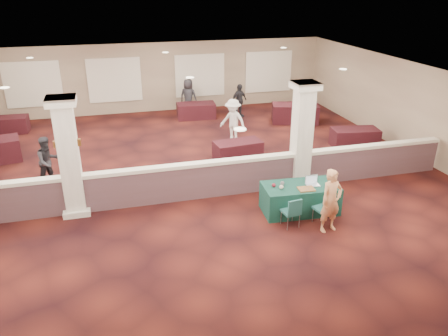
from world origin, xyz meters
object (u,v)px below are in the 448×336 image
object	(u,v)px
conf_chair_side	(292,210)
woman	(331,201)
near_table	(300,198)
far_table_front_center	(238,150)
attendee_d	(188,97)
conf_chair_main	(326,207)
far_table_back_center	(196,111)
far_table_back_right	(295,113)
attendee_b	(233,121)
far_table_front_right	(355,138)
far_table_back_left	(7,125)
attendee_c	(239,101)
attendee_a	(48,161)

from	to	relation	value
conf_chair_side	woman	xyz separation A→B (m)	(0.84, -0.37, 0.34)
near_table	woman	xyz separation A→B (m)	(0.30, -1.10, 0.44)
far_table_front_center	attendee_d	distance (m)	6.03
conf_chair_main	far_table_back_center	distance (m)	10.25
conf_chair_side	far_table_front_center	bearing A→B (deg)	82.57
far_table_back_right	far_table_back_center	bearing A→B (deg)	156.77
near_table	far_table_front_center	bearing A→B (deg)	101.53
far_table_back_right	attendee_b	bearing A→B (deg)	-152.18
woman	conf_chair_main	bearing A→B (deg)	73.24
conf_chair_main	attendee_d	world-z (taller)	attendee_d
near_table	attendee_d	xyz separation A→B (m)	(-1.12, 10.00, 0.45)
woman	attendee_d	world-z (taller)	attendee_d
near_table	conf_chair_main	xyz separation A→B (m)	(0.32, -0.86, 0.13)
far_table_front_right	far_table_back_right	distance (m)	3.56
far_table_back_right	far_table_back_left	bearing A→B (deg)	171.67
conf_chair_main	far_table_back_center	xyz separation A→B (m)	(-1.24, 10.17, -0.17)
far_table_back_left	attendee_c	world-z (taller)	attendee_c
attendee_b	attendee_c	size ratio (longest dim) A/B	1.12
far_table_front_right	attendee_c	bearing A→B (deg)	122.17
woman	far_table_front_right	size ratio (longest dim) A/B	0.96
near_table	far_table_front_center	world-z (taller)	near_table
conf_chair_side	woman	size ratio (longest dim) A/B	0.50
woman	attendee_a	distance (m)	8.36
far_table_front_center	attendee_a	world-z (taller)	attendee_a
far_table_back_center	conf_chair_side	bearing A→B (deg)	-87.85
far_table_back_left	far_table_back_center	bearing A→B (deg)	-0.03
far_table_front_center	attendee_a	xyz separation A→B (m)	(-6.13, -0.50, 0.45)
far_table_front_right	far_table_back_left	bearing A→B (deg)	158.14
near_table	conf_chair_side	distance (m)	0.92
woman	attendee_c	size ratio (longest dim) A/B	1.08
far_table_front_right	attendee_b	bearing A→B (deg)	158.99
far_table_back_center	attendee_d	world-z (taller)	attendee_d
conf_chair_side	attendee_d	xyz separation A→B (m)	(-0.58, 10.74, 0.35)
conf_chair_side	attendee_d	size ratio (longest dim) A/B	0.49
far_table_back_center	attendee_d	size ratio (longest dim) A/B	1.02
near_table	woman	bearing A→B (deg)	-70.72
far_table_front_right	attendee_c	xyz separation A→B (m)	(-3.07, 4.88, 0.41)
conf_chair_main	far_table_front_right	distance (m)	6.25
conf_chair_side	far_table_back_right	size ratio (longest dim) A/B	0.41
far_table_front_right	attendee_a	xyz separation A→B (m)	(-10.77, -0.60, 0.43)
attendee_c	far_table_back_right	bearing A→B (deg)	-60.96
woman	attendee_b	distance (m)	6.89
far_table_front_center	attendee_c	world-z (taller)	attendee_c
far_table_front_center	attendee_b	size ratio (longest dim) A/B	0.96
far_table_back_left	attendee_c	distance (m)	9.90
conf_chair_main	attendee_b	world-z (taller)	attendee_b
attendee_a	attendee_d	world-z (taller)	attendee_d
attendee_b	woman	bearing A→B (deg)	-38.37
attendee_c	far_table_front_right	bearing A→B (deg)	-84.74
far_table_back_left	far_table_back_center	world-z (taller)	far_table_back_center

